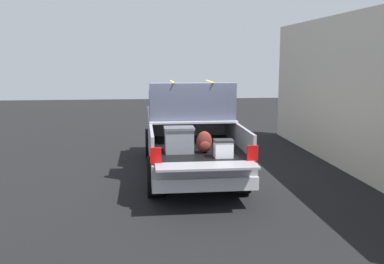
# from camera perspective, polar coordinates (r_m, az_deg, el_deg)

# --- Properties ---
(ground_plane) EXTENTS (40.00, 40.00, 0.00)m
(ground_plane) POSITION_cam_1_polar(r_m,az_deg,el_deg) (10.72, -0.36, -5.29)
(ground_plane) COLOR black
(pickup_truck) EXTENTS (6.05, 2.06, 2.23)m
(pickup_truck) POSITION_cam_1_polar(r_m,az_deg,el_deg) (10.86, -0.58, 0.06)
(pickup_truck) COLOR gray
(pickup_truck) RESTS_ON ground_plane
(building_facade) EXTENTS (11.34, 0.36, 3.82)m
(building_facade) POSITION_cam_1_polar(r_m,az_deg,el_deg) (11.03, 20.97, 4.60)
(building_facade) COLOR beige
(building_facade) RESTS_ON ground_plane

